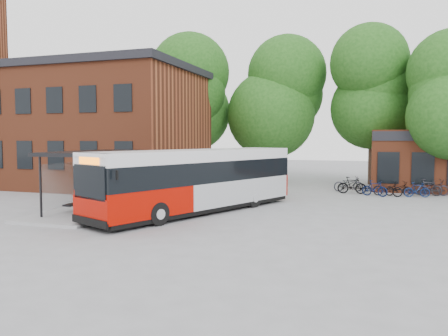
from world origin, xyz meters
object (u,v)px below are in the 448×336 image
(bus_shelter, at_px, (92,181))
(bicycle_1, at_px, (352,185))
(city_bus, at_px, (198,181))
(bicycle_5, at_px, (417,190))
(bicycle_7, at_px, (428,187))
(bicycle_3, at_px, (375,188))
(bicycle_6, at_px, (433,188))
(bicycle_2, at_px, (388,189))
(bicycle_0, at_px, (348,184))
(bicycle_4, at_px, (398,189))

(bus_shelter, bearing_deg, bicycle_1, 43.69)
(city_bus, distance_m, bicycle_5, 13.54)
(bicycle_1, distance_m, bicycle_7, 4.43)
(city_bus, xyz_separation_m, bicycle_3, (7.94, 8.47, -0.99))
(bus_shelter, distance_m, bicycle_1, 15.73)
(bus_shelter, distance_m, bicycle_6, 19.67)
(bicycle_1, relative_size, bicycle_2, 1.00)
(bicycle_0, relative_size, bicycle_5, 1.28)
(city_bus, xyz_separation_m, bicycle_5, (10.30, 8.73, -1.02))
(bus_shelter, height_order, bicycle_5, bus_shelter)
(bicycle_2, bearing_deg, bicycle_0, 75.30)
(bicycle_5, bearing_deg, bicycle_1, 70.93)
(bus_shelter, bearing_deg, city_bus, 18.24)
(bicycle_5, distance_m, bicycle_6, 1.45)
(bicycle_0, distance_m, bicycle_3, 2.50)
(bicycle_7, bearing_deg, city_bus, 151.54)
(bicycle_0, height_order, bicycle_3, bicycle_0)
(bicycle_2, relative_size, bicycle_3, 1.11)
(bicycle_3, bearing_deg, bicycle_5, -60.32)
(city_bus, distance_m, bicycle_6, 14.97)
(bicycle_0, height_order, bicycle_1, bicycle_1)
(city_bus, xyz_separation_m, bicycle_2, (8.68, 8.76, -1.01))
(bicycle_0, xyz_separation_m, bicycle_4, (2.95, -1.19, -0.07))
(city_bus, relative_size, bicycle_1, 6.61)
(bicycle_3, relative_size, bicycle_5, 1.07)
(bus_shelter, distance_m, bicycle_4, 17.73)
(bus_shelter, bearing_deg, bicycle_4, 37.46)
(bicycle_0, bearing_deg, bicycle_2, -141.44)
(bicycle_1, distance_m, bicycle_3, 1.57)
(bicycle_1, bearing_deg, bicycle_2, -105.96)
(bicycle_2, distance_m, bicycle_4, 0.76)
(bicycle_0, bearing_deg, bicycle_3, -156.83)
(bicycle_1, height_order, bicycle_5, bicycle_1)
(bicycle_7, bearing_deg, bicycle_2, 134.89)
(bicycle_3, height_order, bicycle_7, bicycle_7)
(bus_shelter, height_order, bicycle_2, bus_shelter)
(city_bus, bearing_deg, bicycle_1, 77.95)
(bicycle_0, bearing_deg, bicycle_5, -129.34)
(bicycle_6, bearing_deg, bus_shelter, 108.40)
(bicycle_0, relative_size, bicycle_3, 1.20)
(bicycle_2, relative_size, bicycle_6, 0.93)
(bicycle_2, bearing_deg, bicycle_4, -34.33)
(bicycle_5, bearing_deg, bicycle_4, 54.06)
(bicycle_5, relative_size, bicycle_7, 0.90)
(bicycle_5, bearing_deg, bicycle_0, 56.61)
(bicycle_4, height_order, bicycle_5, bicycle_5)
(bicycle_5, bearing_deg, city_bus, 119.79)
(city_bus, bearing_deg, bicycle_4, 68.08)
(city_bus, height_order, bicycle_7, city_bus)
(bicycle_3, height_order, bicycle_5, bicycle_3)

